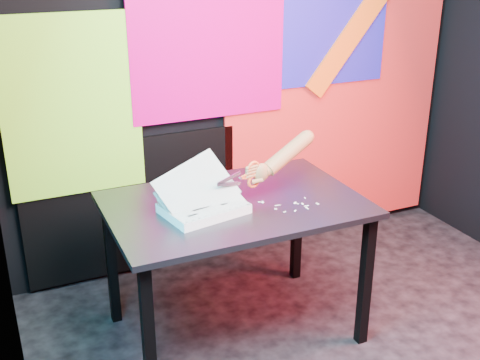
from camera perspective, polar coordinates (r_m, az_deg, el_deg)
name	(u,v)px	position (r m, az deg, el deg)	size (l,w,h in m)	color
room	(407,105)	(2.43, 15.57, 6.87)	(3.01, 3.01, 2.71)	black
backdrop	(256,110)	(3.76, 1.52, 6.64)	(2.88, 0.05, 2.08)	red
work_table	(235,218)	(2.98, -0.51, -3.61)	(1.24, 0.83, 0.75)	black
printout_stack	(203,207)	(2.83, -3.49, -2.58)	(0.44, 0.33, 0.28)	silver
scissors	(251,175)	(2.91, 1.02, 0.45)	(0.25, 0.06, 0.14)	#A7ADC6
hand_forearm	(284,156)	(3.02, 4.16, 2.28)	(0.41, 0.13, 0.21)	brown
paper_clippings	(291,205)	(2.92, 4.85, -2.35)	(0.26, 0.18, 0.00)	silver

